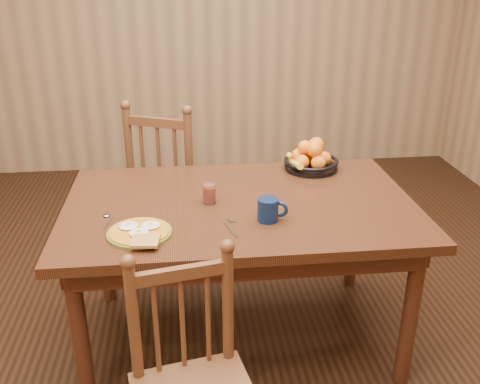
{
  "coord_description": "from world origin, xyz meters",
  "views": [
    {
      "loc": [
        -0.25,
        -2.22,
        1.77
      ],
      "look_at": [
        0.0,
        0.0,
        0.8
      ],
      "focal_mm": 40.0,
      "sensor_mm": 36.0,
      "label": 1
    }
  ],
  "objects": [
    {
      "name": "room",
      "position": [
        0.0,
        0.0,
        1.35
      ],
      "size": [
        4.52,
        5.02,
        2.72
      ],
      "color": "black",
      "rests_on": "ground"
    },
    {
      "name": "dining_table",
      "position": [
        0.0,
        0.0,
        0.67
      ],
      "size": [
        1.6,
        1.0,
        0.75
      ],
      "color": "black",
      "rests_on": "ground"
    },
    {
      "name": "chair_far",
      "position": [
        -0.33,
        0.86,
        0.5
      ],
      "size": [
        0.6,
        0.59,
        1.02
      ],
      "rotation": [
        0.0,
        0.0,
        2.72
      ],
      "color": "#472715",
      "rests_on": "ground"
    },
    {
      "name": "breakfast_plate",
      "position": [
        -0.44,
        -0.27,
        0.76
      ],
      "size": [
        0.26,
        0.29,
        0.04
      ],
      "color": "#59601E",
      "rests_on": "dining_table"
    },
    {
      "name": "fork",
      "position": [
        -0.06,
        -0.24,
        0.75
      ],
      "size": [
        0.06,
        0.18,
        0.0
      ],
      "rotation": [
        0.0,
        0.0,
        0.27
      ],
      "color": "silver",
      "rests_on": "dining_table"
    },
    {
      "name": "spoon",
      "position": [
        -0.59,
        -0.1,
        0.75
      ],
      "size": [
        0.05,
        0.16,
        0.01
      ],
      "rotation": [
        0.0,
        0.0,
        -0.23
      ],
      "color": "silver",
      "rests_on": "dining_table"
    },
    {
      "name": "coffee_mug",
      "position": [
        0.1,
        -0.2,
        0.8
      ],
      "size": [
        0.13,
        0.09,
        0.1
      ],
      "color": "#091835",
      "rests_on": "dining_table"
    },
    {
      "name": "juice_glass",
      "position": [
        -0.14,
        0.01,
        0.79
      ],
      "size": [
        0.06,
        0.06,
        0.09
      ],
      "color": "silver",
      "rests_on": "dining_table"
    },
    {
      "name": "fruit_bowl",
      "position": [
        0.42,
        0.38,
        0.81
      ],
      "size": [
        0.29,
        0.29,
        0.17
      ],
      "color": "black",
      "rests_on": "dining_table"
    }
  ]
}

